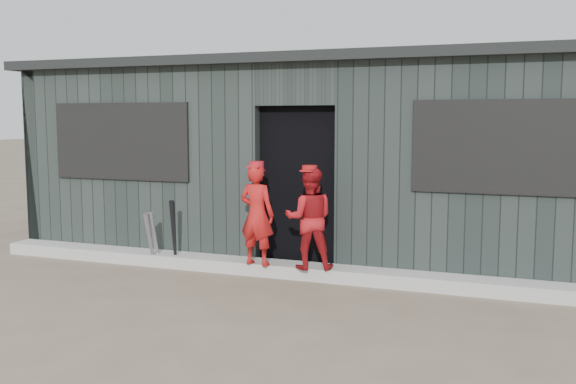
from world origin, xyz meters
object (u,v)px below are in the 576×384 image
at_px(bat_mid, 150,240).
at_px(player_red_left, 257,215).
at_px(dugout, 330,159).
at_px(player_red_right, 309,218).
at_px(player_grey_back, 324,222).
at_px(bat_right, 174,234).
at_px(bat_left, 155,239).

relative_size(bat_mid, player_red_left, 0.61).
bearing_deg(dugout, bat_mid, -132.98).
height_order(player_red_right, player_grey_back, player_red_right).
height_order(bat_right, player_red_left, player_red_left).
bearing_deg(dugout, player_grey_back, -77.07).
bearing_deg(player_grey_back, bat_mid, 13.04).
relative_size(bat_left, player_red_right, 0.62).
distance_m(player_red_right, dugout, 1.95).
relative_size(player_red_left, dugout, 0.14).
relative_size(bat_left, bat_right, 0.83).
height_order(bat_left, player_red_right, player_red_right).
height_order(bat_right, player_red_right, player_red_right).
bearing_deg(bat_right, dugout, 50.60).
bearing_deg(player_grey_back, bat_right, 13.53).
bearing_deg(player_red_right, dugout, -98.30).
height_order(bat_right, dugout, dugout).
xyz_separation_m(player_red_left, dugout, (0.32, 1.87, 0.55)).
distance_m(bat_mid, dugout, 2.74).
distance_m(player_grey_back, dugout, 1.35).
bearing_deg(bat_left, bat_mid, -95.81).
relative_size(player_red_left, player_grey_back, 1.04).
bearing_deg(player_red_left, player_grey_back, -119.88).
xyz_separation_m(bat_mid, player_grey_back, (2.01, 0.78, 0.21)).
height_order(player_red_right, dugout, dugout).
height_order(bat_mid, player_grey_back, player_grey_back).
bearing_deg(bat_right, player_red_right, -1.40).
height_order(bat_left, bat_mid, bat_mid).
bearing_deg(bat_mid, player_grey_back, 21.09).
distance_m(bat_left, bat_mid, 0.09).
height_order(bat_left, player_red_left, player_red_left).
distance_m(bat_right, player_red_right, 1.80).
relative_size(bat_left, bat_mid, 1.00).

